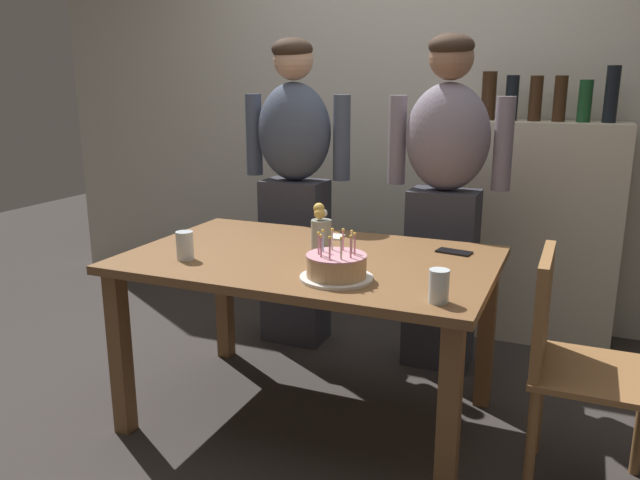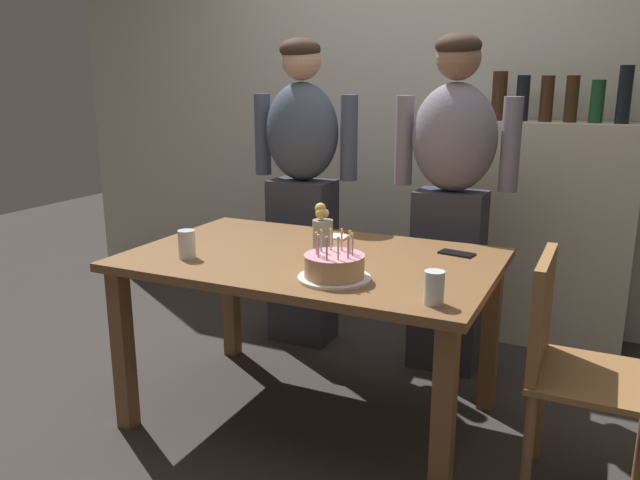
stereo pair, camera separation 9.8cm
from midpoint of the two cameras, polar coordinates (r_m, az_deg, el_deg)
name	(u,v)px [view 1 (the left image)]	position (r m, az deg, el deg)	size (l,w,h in m)	color
ground_plane	(311,416)	(2.90, -1.83, -15.65)	(10.00, 10.00, 0.00)	#332D2B
back_wall	(412,105)	(3.98, 7.58, 12.03)	(5.20, 0.10, 2.60)	beige
dining_table	(310,278)	(2.64, -1.94, -3.47)	(1.50, 0.96, 0.74)	brown
birthday_cake	(336,267)	(2.29, 0.27, -2.50)	(0.27, 0.27, 0.18)	white
water_glass_near	(185,246)	(2.61, -13.20, -0.50)	(0.07, 0.07, 0.12)	silver
water_glass_far	(439,286)	(2.08, 9.39, -4.15)	(0.07, 0.07, 0.11)	silver
cell_phone	(454,252)	(2.70, 11.03, -1.07)	(0.14, 0.07, 0.01)	black
napkin_stack	(330,236)	(2.92, -0.03, 0.33)	(0.12, 0.09, 0.01)	white
flower_vase	(321,233)	(2.61, -0.98, 0.67)	(0.09, 0.09, 0.22)	#999E93
person_man_bearded	(295,189)	(3.44, -3.12, 4.66)	(0.61, 0.27, 1.66)	#33333D
person_woman_cardigan	(445,199)	(3.17, 10.34, 3.63)	(0.61, 0.27, 1.66)	#33333D
dining_chair	(568,354)	(2.39, 20.47, -9.67)	(0.42, 0.42, 0.87)	olive
shelf_cabinet	(536,230)	(3.71, 18.28, 0.87)	(0.87, 0.30, 1.52)	beige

